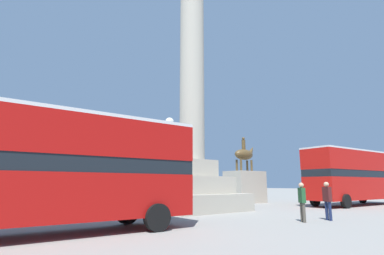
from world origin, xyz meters
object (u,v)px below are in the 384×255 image
(bus_a, at_px, (42,166))
(pedestrian_near_lamp, at_px, (302,200))
(bus_b, at_px, (353,175))
(pedestrian_by_plinth, at_px, (327,198))
(equestrian_statue, at_px, (245,183))
(monument_column, at_px, (192,120))
(street_lamp, at_px, (169,157))

(bus_a, xyz_separation_m, pedestrian_near_lamp, (10.34, -3.29, -1.30))
(bus_b, height_order, pedestrian_by_plinth, bus_b)
(equestrian_statue, height_order, pedestrian_by_plinth, equestrian_statue)
(equestrian_statue, bearing_deg, pedestrian_by_plinth, -120.49)
(monument_column, distance_m, pedestrian_near_lamp, 9.52)
(monument_column, xyz_separation_m, equestrian_statue, (9.07, 3.31, -4.27))
(bus_a, height_order, bus_b, bus_b)
(bus_a, relative_size, equestrian_statue, 1.76)
(pedestrian_by_plinth, bearing_deg, monument_column, 37.13)
(bus_b, distance_m, pedestrian_by_plinth, 12.38)
(bus_a, xyz_separation_m, pedestrian_by_plinth, (11.91, -3.68, -1.27))
(monument_column, height_order, bus_a, monument_column)
(equestrian_statue, distance_m, pedestrian_by_plinth, 13.98)
(monument_column, height_order, street_lamp, monument_column)
(bus_b, height_order, equestrian_statue, equestrian_statue)
(bus_b, relative_size, pedestrian_by_plinth, 5.84)
(monument_column, distance_m, street_lamp, 5.83)
(monument_column, bearing_deg, bus_a, -155.26)
(equestrian_statue, xyz_separation_m, pedestrian_near_lamp, (-9.09, -11.38, -0.78))
(equestrian_statue, xyz_separation_m, pedestrian_by_plinth, (-7.52, -11.77, -0.75))
(bus_a, bearing_deg, street_lamp, 17.67)
(monument_column, relative_size, bus_b, 1.95)
(monument_column, bearing_deg, bus_b, -19.62)
(pedestrian_by_plinth, bearing_deg, equestrian_statue, -5.83)
(bus_b, bearing_deg, bus_a, -175.29)
(equestrian_statue, bearing_deg, bus_a, -155.30)
(monument_column, relative_size, equestrian_statue, 3.32)
(monument_column, xyz_separation_m, pedestrian_by_plinth, (1.55, -8.45, -5.02))
(bus_a, distance_m, equestrian_statue, 21.05)
(bus_a, relative_size, pedestrian_near_lamp, 6.15)
(bus_a, bearing_deg, pedestrian_near_lamp, -15.14)
(monument_column, bearing_deg, street_lamp, -142.60)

